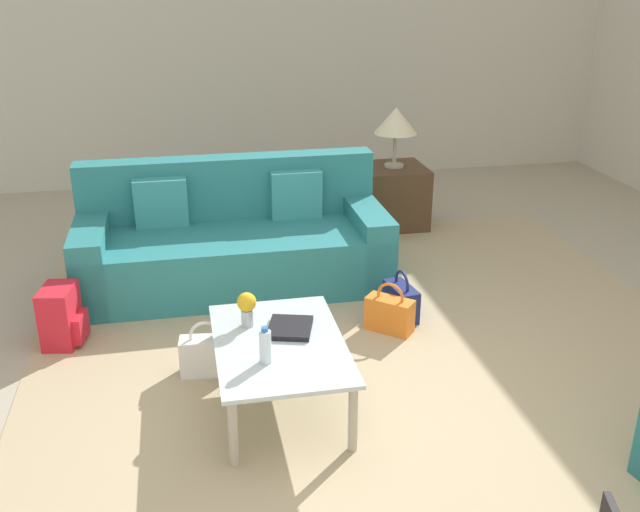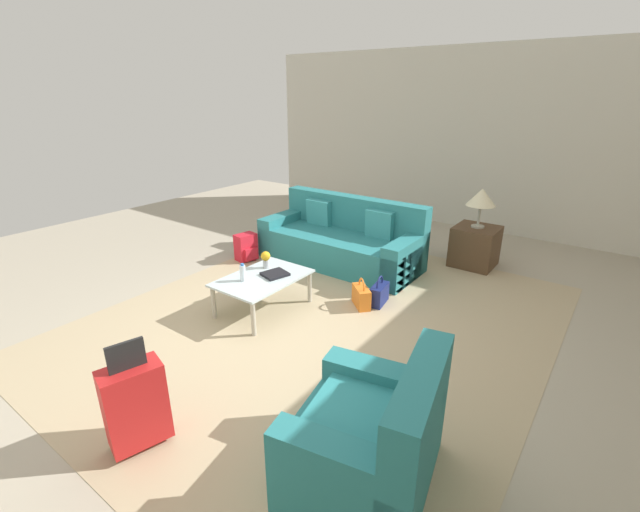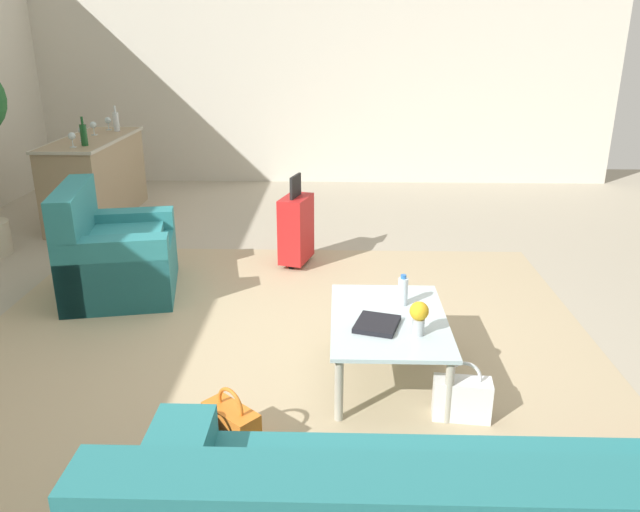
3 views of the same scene
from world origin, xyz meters
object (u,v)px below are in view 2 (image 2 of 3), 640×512
at_px(armchair, 374,443).
at_px(couch, 343,242).
at_px(flower_vase, 266,258).
at_px(side_table, 475,246).
at_px(table_lamp, 482,198).
at_px(coffee_table, 263,281).
at_px(handbag_white, 265,279).
at_px(handbag_navy, 379,294).
at_px(water_bottle, 243,273).
at_px(suitcase_red, 135,404).
at_px(backpack_red, 246,248).
at_px(coffee_table_book, 275,274).
at_px(handbag_orange, 361,296).

bearing_deg(armchair, couch, -143.69).
xyz_separation_m(flower_vase, side_table, (-2.58, 1.65, -0.25)).
distance_m(armchair, table_lamp, 4.20).
height_order(coffee_table, handbag_white, coffee_table).
xyz_separation_m(armchair, flower_vase, (-1.51, -2.32, 0.23)).
relative_size(side_table, handbag_navy, 1.62).
distance_m(water_bottle, table_lamp, 3.43).
relative_size(water_bottle, handbag_white, 0.57).
relative_size(couch, suitcase_red, 2.73).
bearing_deg(flower_vase, backpack_red, -124.32).
distance_m(coffee_table_book, side_table, 3.04).
relative_size(coffee_table_book, handbag_orange, 0.75).
xyz_separation_m(couch, armchair, (3.09, 2.27, -0.00)).
xyz_separation_m(flower_vase, backpack_red, (-0.78, -1.14, -0.34)).
distance_m(side_table, handbag_white, 3.03).
xyz_separation_m(suitcase_red, handbag_white, (-2.43, -1.09, -0.23)).
distance_m(flower_vase, suitcase_red, 2.38).
xyz_separation_m(couch, handbag_white, (1.37, -0.29, -0.18)).
bearing_deg(table_lamp, suitcase_red, -9.46).
distance_m(water_bottle, suitcase_red, 1.98).
bearing_deg(flower_vase, handbag_navy, 121.30).
height_order(table_lamp, handbag_navy, table_lamp).
xyz_separation_m(suitcase_red, handbag_navy, (-2.92, 0.30, -0.23)).
height_order(side_table, table_lamp, table_lamp).
bearing_deg(handbag_orange, coffee_table_book, -51.59).
bearing_deg(coffee_table_book, suitcase_red, 32.50).
distance_m(table_lamp, handbag_orange, 2.33).
distance_m(armchair, handbag_navy, 2.50).
xyz_separation_m(table_lamp, suitcase_red, (4.80, -0.80, -0.64)).
relative_size(water_bottle, handbag_orange, 0.57).
relative_size(table_lamp, handbag_navy, 1.54).
bearing_deg(couch, side_table, 121.92).
distance_m(suitcase_red, backpack_red, 3.60).
height_order(armchair, side_table, armchair).
bearing_deg(handbag_navy, side_table, 165.02).
distance_m(handbag_orange, handbag_white, 1.28).
bearing_deg(couch, flower_vase, -1.81).
bearing_deg(suitcase_red, couch, -168.12).
height_order(armchair, handbag_navy, armchair).
bearing_deg(couch, handbag_white, -11.78).
distance_m(armchair, coffee_table_book, 2.52).
xyz_separation_m(side_table, backpack_red, (1.80, -2.79, -0.09)).
bearing_deg(table_lamp, water_bottle, -28.07).
bearing_deg(coffee_table_book, backpack_red, -106.46).
relative_size(side_table, backpack_red, 1.45).
xyz_separation_m(table_lamp, backpack_red, (1.80, -2.79, -0.80)).
height_order(suitcase_red, backpack_red, suitcase_red).
bearing_deg(flower_vase, coffee_table_book, 66.50).
xyz_separation_m(coffee_table_book, handbag_navy, (-0.80, 0.92, -0.30)).
height_order(couch, coffee_table_book, couch).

